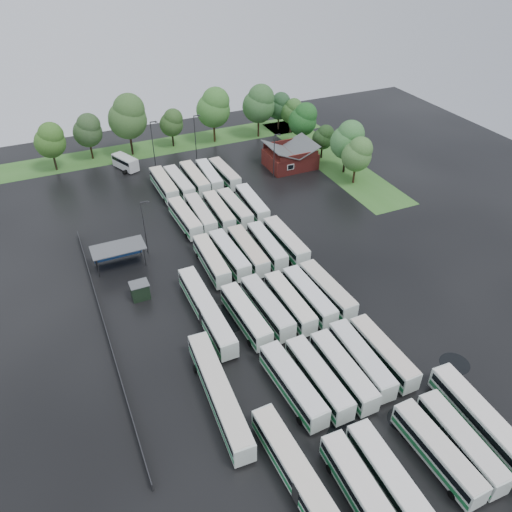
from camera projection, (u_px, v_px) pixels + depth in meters
name	position (u px, v px, depth m)	size (l,w,h in m)	color
ground	(278.00, 320.00, 69.10)	(160.00, 160.00, 0.00)	black
brick_building	(290.00, 159.00, 107.72)	(10.07, 8.60, 5.39)	maroon
wash_shed	(118.00, 249.00, 77.92)	(8.20, 4.20, 3.58)	#2D2D30
utility_hut	(140.00, 290.00, 72.25)	(2.70, 2.20, 2.62)	black
grass_strip_north	(164.00, 146.00, 117.77)	(80.00, 10.00, 0.01)	#376B26
grass_strip_east	(329.00, 158.00, 112.17)	(10.00, 50.00, 0.01)	#376B26
west_fence	(105.00, 326.00, 67.25)	(0.10, 50.00, 1.20)	#2D2D30
bus_r0c0	(361.00, 490.00, 47.38)	(2.73, 11.64, 3.22)	silver
bus_r0c1	(389.00, 479.00, 48.23)	(2.75, 11.98, 3.32)	silver
bus_r0c3	(437.00, 452.00, 50.69)	(2.70, 11.54, 3.20)	silver
bus_r0c4	(461.00, 442.00, 51.63)	(2.78, 11.57, 3.20)	silver
bus_r1c0	(293.00, 384.00, 57.64)	(3.10, 11.97, 3.30)	silver
bus_r1c1	(318.00, 378.00, 58.45)	(2.76, 11.82, 3.28)	silver
bus_r1c2	(343.00, 371.00, 59.37)	(2.54, 11.68, 3.25)	silver
bus_r1c3	(361.00, 359.00, 60.81)	(2.80, 11.80, 3.27)	silver
bus_r1c4	(383.00, 352.00, 61.81)	(2.57, 11.45, 3.18)	silver
bus_r2c0	(246.00, 315.00, 67.25)	(2.88, 11.64, 3.22)	silver
bus_r2c1	(267.00, 307.00, 68.62)	(2.99, 11.92, 3.29)	silver
bus_r2c2	(290.00, 302.00, 69.44)	(2.54, 11.54, 3.21)	silver
bus_r2c3	(309.00, 296.00, 70.52)	(2.67, 11.62, 3.22)	silver
bus_r2c4	(327.00, 290.00, 71.64)	(3.02, 11.77, 3.25)	silver
bus_r3c0	(211.00, 260.00, 77.56)	(2.69, 11.60, 3.22)	silver
bus_r3c1	(229.00, 254.00, 78.82)	(2.80, 11.60, 3.21)	silver
bus_r3c2	(248.00, 251.00, 79.63)	(2.54, 11.73, 3.26)	silver
bus_r3c3	(267.00, 246.00, 80.82)	(2.72, 11.44, 3.17)	silver
bus_r3c4	(286.00, 241.00, 81.79)	(2.70, 11.98, 3.33)	silver
bus_r4c0	(185.00, 218.00, 87.86)	(2.92, 11.56, 3.19)	silver
bus_r4c1	(201.00, 214.00, 88.83)	(2.63, 11.62, 3.22)	silver
bus_r4c2	(219.00, 211.00, 89.71)	(2.68, 11.49, 3.18)	silver
bus_r4c3	(235.00, 208.00, 90.71)	(2.68, 11.39, 3.16)	silver
bus_r4c4	(252.00, 204.00, 91.99)	(2.84, 11.51, 3.18)	silver
bus_r5c0	(164.00, 185.00, 97.91)	(2.75, 11.95, 3.31)	silver
bus_r5c1	(179.00, 183.00, 98.55)	(3.04, 11.85, 3.27)	silver
bus_r5c2	(195.00, 179.00, 100.08)	(2.66, 11.92, 3.31)	silver
bus_r5c3	(209.00, 176.00, 101.17)	(2.92, 11.51, 3.18)	silver
bus_r5c4	(225.00, 174.00, 102.05)	(2.86, 11.41, 3.15)	silver
artic_bus_west_a	(302.00, 482.00, 48.08)	(3.05, 17.23, 3.18)	silver
artic_bus_west_b	(206.00, 310.00, 68.13)	(2.58, 17.33, 3.21)	silver
artic_bus_west_c	(219.00, 393.00, 56.71)	(3.30, 17.53, 3.23)	silver
artic_bus_east	(494.00, 434.00, 52.28)	(3.09, 17.87, 3.30)	silver
minibus	(125.00, 162.00, 106.90)	(4.74, 6.95, 2.85)	silver
tree_north_0	(50.00, 140.00, 103.51)	(6.38, 6.38, 10.57)	black
tree_north_1	(88.00, 130.00, 108.27)	(6.27, 6.27, 10.38)	black
tree_north_2	(128.00, 116.00, 108.69)	(8.43, 8.43, 13.96)	black
tree_north_3	(172.00, 122.00, 114.44)	(5.42, 5.42, 8.98)	black
tree_north_4	(214.00, 107.00, 115.08)	(7.88, 7.88, 13.05)	#3C2914
tree_north_5	(259.00, 103.00, 117.82)	(7.69, 7.69, 12.74)	#362114
tree_north_6	(279.00, 106.00, 122.86)	(5.67, 5.67, 9.39)	#37281A
tree_east_0	(358.00, 154.00, 98.87)	(5.97, 5.97, 9.89)	#351E13
tree_east_1	(348.00, 140.00, 102.29)	(6.88, 6.88, 11.40)	black
tree_east_2	(324.00, 137.00, 109.59)	(4.65, 4.63, 7.67)	black
tree_east_3	(303.00, 119.00, 113.20)	(6.42, 6.42, 10.63)	black
tree_east_4	(292.00, 111.00, 121.52)	(5.21, 5.17, 8.57)	#382A1A
lamp_post_ne	(275.00, 153.00, 101.26)	(1.46, 0.28, 9.45)	#2D2D30
lamp_post_nw	(145.00, 224.00, 79.15)	(1.46, 0.28, 9.47)	#2D2D30
lamp_post_back_w	(153.00, 142.00, 104.56)	(1.60, 0.31, 10.42)	#2D2D30
lamp_post_back_e	(196.00, 134.00, 108.64)	(1.54, 0.30, 9.97)	#2D2D30
puddle_0	(351.00, 441.00, 53.62)	(5.38, 5.38, 0.01)	black
puddle_1	(403.00, 420.00, 55.86)	(3.58, 3.58, 0.01)	black
puddle_2	(227.00, 318.00, 69.39)	(6.02, 6.02, 0.01)	black
puddle_3	(332.00, 309.00, 70.98)	(5.12, 5.12, 0.01)	black
puddle_4	(455.00, 364.00, 62.61)	(3.77, 3.77, 0.01)	black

